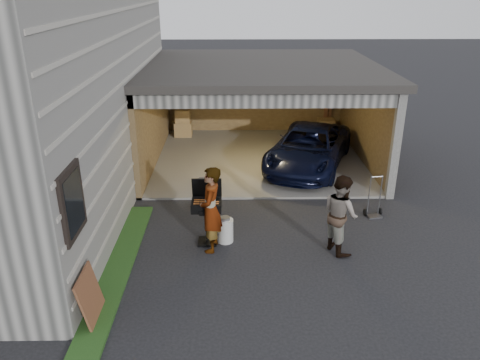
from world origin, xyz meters
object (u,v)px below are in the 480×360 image
object	(u,v)px
plywood_panel	(90,297)
propane_tank	(225,230)
woman	(211,210)
bbq_grill	(207,207)
minivan	(309,150)
hand_truck	(374,208)
man	(341,214)

from	to	relation	value
plywood_panel	propane_tank	bearing A→B (deg)	49.27
woman	plywood_panel	bearing A→B (deg)	-34.58
woman	bbq_grill	size ratio (longest dim) A/B	1.32
minivan	woman	bearing A→B (deg)	-99.47
minivan	hand_truck	world-z (taller)	minivan
plywood_panel	hand_truck	size ratio (longest dim) A/B	0.87
woman	plywood_panel	world-z (taller)	woman
woman	hand_truck	world-z (taller)	woman
bbq_grill	propane_tank	bearing A→B (deg)	2.96
woman	man	distance (m)	2.58
propane_tank	plywood_panel	size ratio (longest dim) A/B	0.58
woman	bbq_grill	world-z (taller)	woman
man	plywood_panel	xyz separation A→B (m)	(-4.41, -2.09, -0.38)
man	bbq_grill	distance (m)	2.70
hand_truck	plywood_panel	bearing A→B (deg)	-155.79
man	plywood_panel	size ratio (longest dim) A/B	1.87
minivan	woman	xyz separation A→B (m)	(-2.64, -4.48, 0.31)
man	propane_tank	size ratio (longest dim) A/B	3.19
propane_tank	bbq_grill	bearing A→B (deg)	-177.04
man	bbq_grill	bearing A→B (deg)	61.70
minivan	bbq_grill	distance (m)	5.02
minivan	propane_tank	xyz separation A→B (m)	(-2.37, -4.18, -0.32)
propane_tank	hand_truck	size ratio (longest dim) A/B	0.51
man	propane_tank	world-z (taller)	man
minivan	man	xyz separation A→B (m)	(-0.06, -4.54, 0.23)
man	hand_truck	world-z (taller)	man
bbq_grill	plywood_panel	xyz separation A→B (m)	(-1.74, -2.43, -0.38)
minivan	bbq_grill	world-z (taller)	bbq_grill
bbq_grill	minivan	bearing A→B (deg)	56.86
minivan	plywood_panel	world-z (taller)	minivan
woman	propane_tank	bearing A→B (deg)	144.65
hand_truck	propane_tank	bearing A→B (deg)	-170.55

